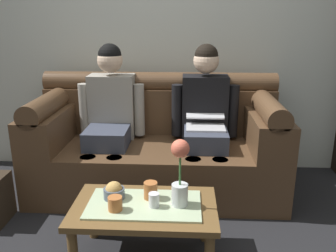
{
  "coord_description": "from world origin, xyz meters",
  "views": [
    {
      "loc": [
        0.24,
        -1.69,
        1.44
      ],
      "look_at": [
        0.1,
        0.93,
        0.63
      ],
      "focal_mm": 38.28,
      "sensor_mm": 36.0,
      "label": 1
    }
  ],
  "objects_px": {
    "flower_vase": "(180,173)",
    "cup_near_left": "(154,200)",
    "cup_far_center": "(115,204)",
    "snack_bowl": "(114,191)",
    "couch": "(158,146)",
    "person_left": "(110,113)",
    "person_right": "(205,114)",
    "coffee_table": "(144,213)",
    "cup_near_right": "(151,190)"
  },
  "relations": [
    {
      "from": "person_left",
      "to": "cup_near_right",
      "type": "relative_size",
      "value": 11.71
    },
    {
      "from": "person_left",
      "to": "cup_near_right",
      "type": "distance_m",
      "value": 1.04
    },
    {
      "from": "person_left",
      "to": "cup_far_center",
      "type": "distance_m",
      "value": 1.12
    },
    {
      "from": "person_right",
      "to": "coffee_table",
      "type": "relative_size",
      "value": 1.43
    },
    {
      "from": "cup_near_left",
      "to": "cup_far_center",
      "type": "relative_size",
      "value": 1.02
    },
    {
      "from": "cup_near_right",
      "to": "person_left",
      "type": "bearing_deg",
      "value": 114.93
    },
    {
      "from": "person_left",
      "to": "coffee_table",
      "type": "height_order",
      "value": "person_left"
    },
    {
      "from": "coffee_table",
      "to": "snack_bowl",
      "type": "relative_size",
      "value": 6.73
    },
    {
      "from": "coffee_table",
      "to": "cup_near_left",
      "type": "bearing_deg",
      "value": -25.97
    },
    {
      "from": "flower_vase",
      "to": "cup_far_center",
      "type": "relative_size",
      "value": 4.94
    },
    {
      "from": "couch",
      "to": "person_left",
      "type": "distance_m",
      "value": 0.49
    },
    {
      "from": "couch",
      "to": "cup_near_left",
      "type": "xyz_separation_m",
      "value": [
        0.06,
        -1.02,
        0.05
      ]
    },
    {
      "from": "person_left",
      "to": "flower_vase",
      "type": "xyz_separation_m",
      "value": [
        0.6,
        -0.99,
        -0.08
      ]
    },
    {
      "from": "couch",
      "to": "cup_near_left",
      "type": "bearing_deg",
      "value": -86.58
    },
    {
      "from": "person_left",
      "to": "cup_near_right",
      "type": "xyz_separation_m",
      "value": [
        0.43,
        -0.92,
        -0.23
      ]
    },
    {
      "from": "snack_bowl",
      "to": "cup_far_center",
      "type": "relative_size",
      "value": 1.55
    },
    {
      "from": "person_right",
      "to": "couch",
      "type": "bearing_deg",
      "value": 179.64
    },
    {
      "from": "person_left",
      "to": "coffee_table",
      "type": "distance_m",
      "value": 1.12
    },
    {
      "from": "couch",
      "to": "person_right",
      "type": "height_order",
      "value": "person_right"
    },
    {
      "from": "snack_bowl",
      "to": "coffee_table",
      "type": "bearing_deg",
      "value": -17.17
    },
    {
      "from": "couch",
      "to": "snack_bowl",
      "type": "bearing_deg",
      "value": -101.48
    },
    {
      "from": "person_right",
      "to": "cup_far_center",
      "type": "xyz_separation_m",
      "value": [
        -0.55,
        -1.07,
        -0.24
      ]
    },
    {
      "from": "cup_far_center",
      "to": "person_left",
      "type": "bearing_deg",
      "value": 102.69
    },
    {
      "from": "couch",
      "to": "flower_vase",
      "type": "distance_m",
      "value": 1.04
    },
    {
      "from": "snack_bowl",
      "to": "cup_far_center",
      "type": "distance_m",
      "value": 0.14
    },
    {
      "from": "snack_bowl",
      "to": "flower_vase",
      "type": "bearing_deg",
      "value": -8.8
    },
    {
      "from": "flower_vase",
      "to": "cup_far_center",
      "type": "bearing_deg",
      "value": -167.98
    },
    {
      "from": "cup_far_center",
      "to": "snack_bowl",
      "type": "bearing_deg",
      "value": 103.66
    },
    {
      "from": "coffee_table",
      "to": "flower_vase",
      "type": "relative_size",
      "value": 2.11
    },
    {
      "from": "person_left",
      "to": "person_right",
      "type": "relative_size",
      "value": 1.0
    },
    {
      "from": "person_left",
      "to": "cup_far_center",
      "type": "relative_size",
      "value": 14.97
    },
    {
      "from": "couch",
      "to": "snack_bowl",
      "type": "height_order",
      "value": "couch"
    },
    {
      "from": "snack_bowl",
      "to": "cup_far_center",
      "type": "height_order",
      "value": "snack_bowl"
    },
    {
      "from": "snack_bowl",
      "to": "couch",
      "type": "bearing_deg",
      "value": 78.52
    },
    {
      "from": "person_right",
      "to": "snack_bowl",
      "type": "height_order",
      "value": "person_right"
    },
    {
      "from": "coffee_table",
      "to": "person_right",
      "type": "bearing_deg",
      "value": 68.15
    },
    {
      "from": "coffee_table",
      "to": "cup_far_center",
      "type": "xyz_separation_m",
      "value": [
        -0.16,
        -0.08,
        0.1
      ]
    },
    {
      "from": "person_left",
      "to": "coffee_table",
      "type": "xyz_separation_m",
      "value": [
        0.4,
        -0.99,
        -0.34
      ]
    },
    {
      "from": "couch",
      "to": "coffee_table",
      "type": "bearing_deg",
      "value": -90.0
    },
    {
      "from": "snack_bowl",
      "to": "cup_near_right",
      "type": "relative_size",
      "value": 1.21
    },
    {
      "from": "flower_vase",
      "to": "snack_bowl",
      "type": "relative_size",
      "value": 3.19
    },
    {
      "from": "cup_near_right",
      "to": "person_right",
      "type": "bearing_deg",
      "value": 68.44
    },
    {
      "from": "person_right",
      "to": "cup_near_left",
      "type": "distance_m",
      "value": 1.1
    },
    {
      "from": "person_left",
      "to": "person_right",
      "type": "height_order",
      "value": "same"
    },
    {
      "from": "cup_near_left",
      "to": "cup_far_center",
      "type": "xyz_separation_m",
      "value": [
        -0.22,
        -0.05,
        -0.0
      ]
    },
    {
      "from": "coffee_table",
      "to": "cup_near_left",
      "type": "relative_size",
      "value": 10.26
    },
    {
      "from": "cup_near_right",
      "to": "flower_vase",
      "type": "bearing_deg",
      "value": -21.66
    },
    {
      "from": "cup_near_left",
      "to": "snack_bowl",
      "type": "bearing_deg",
      "value": 160.59
    },
    {
      "from": "flower_vase",
      "to": "cup_near_left",
      "type": "height_order",
      "value": "flower_vase"
    },
    {
      "from": "cup_near_left",
      "to": "cup_far_center",
      "type": "distance_m",
      "value": 0.22
    }
  ]
}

